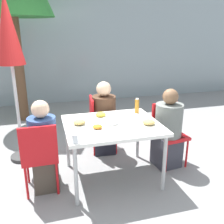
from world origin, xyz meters
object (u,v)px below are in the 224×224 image
(chair_right, at_px, (168,129))
(closed_umbrella, at_px, (9,38))
(person_far, at_px, (104,120))
(bottle, at_px, (137,106))
(chair_left, at_px, (40,153))
(drinking_cup, at_px, (75,139))
(person_right, at_px, (168,131))
(chair_far, at_px, (99,120))
(salad_bowl, at_px, (110,122))
(person_left, at_px, (44,149))

(chair_right, xyz_separation_m, closed_umbrella, (-2.03, 0.66, 1.23))
(person_far, xyz_separation_m, bottle, (0.37, -0.43, 0.32))
(closed_umbrella, bearing_deg, person_far, -5.17)
(chair_left, xyz_separation_m, drinking_cup, (0.37, -0.34, 0.28))
(person_right, distance_m, chair_far, 1.08)
(chair_right, bearing_deg, drinking_cup, 17.26)
(bottle, height_order, salad_bowl, bottle)
(person_right, relative_size, drinking_cup, 11.41)
(bottle, bearing_deg, chair_left, -162.96)
(chair_left, relative_size, person_right, 0.79)
(chair_right, height_order, closed_umbrella, closed_umbrella)
(chair_right, height_order, salad_bowl, chair_right)
(chair_left, height_order, person_far, person_far)
(person_right, height_order, person_far, person_far)
(person_far, distance_m, closed_umbrella, 1.74)
(person_right, height_order, chair_far, person_right)
(person_far, xyz_separation_m, drinking_cup, (-0.58, -1.17, 0.27))
(chair_right, relative_size, drinking_cup, 8.97)
(chair_far, bearing_deg, person_right, 55.96)
(person_left, height_order, drinking_cup, person_left)
(drinking_cup, bearing_deg, bottle, 38.24)
(person_left, bearing_deg, closed_umbrella, 110.24)
(person_right, bearing_deg, closed_umbrella, -27.74)
(person_right, bearing_deg, chair_right, -122.00)
(chair_left, distance_m, person_right, 1.72)
(person_left, relative_size, salad_bowl, 6.10)
(chair_left, distance_m, closed_umbrella, 1.58)
(bottle, height_order, drinking_cup, bottle)
(chair_far, relative_size, salad_bowl, 4.81)
(drinking_cup, bearing_deg, chair_right, 24.41)
(person_right, xyz_separation_m, bottle, (-0.39, 0.21, 0.33))
(person_right, bearing_deg, salad_bowl, 0.27)
(person_right, bearing_deg, chair_far, -47.13)
(person_left, height_order, chair_right, person_left)
(person_left, bearing_deg, chair_right, 6.00)
(chair_left, distance_m, salad_bowl, 0.89)
(bottle, bearing_deg, chair_right, -16.17)
(chair_right, distance_m, salad_bowl, 0.96)
(person_left, bearing_deg, chair_far, 43.45)
(person_left, distance_m, chair_far, 1.16)
(chair_right, xyz_separation_m, drinking_cup, (-1.37, -0.62, 0.28))
(chair_right, distance_m, chair_far, 1.06)
(person_left, distance_m, chair_right, 1.71)
(closed_umbrella, distance_m, bottle, 1.91)
(chair_left, relative_size, person_left, 0.79)
(bottle, distance_m, drinking_cup, 1.21)
(chair_left, relative_size, chair_right, 1.00)
(person_far, height_order, bottle, person_far)
(chair_right, distance_m, person_right, 0.09)
(drinking_cup, bearing_deg, person_far, 63.57)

